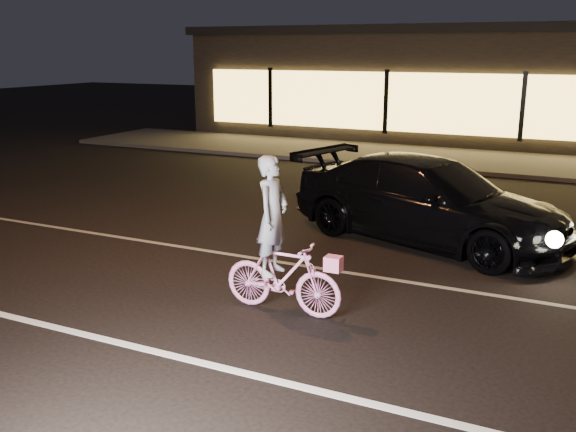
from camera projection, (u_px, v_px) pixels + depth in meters
The scene contains 7 objects.
ground at pixel (376, 336), 7.82m from camera, with size 90.00×90.00×0.00m, color black.
lane_stripe_near at pixel (331, 394), 6.51m from camera, with size 60.00×0.12×0.01m, color silver.
lane_stripe_far at pixel (418, 283), 9.56m from camera, with size 60.00×0.10×0.01m, color gray.
sidewalk at pixel (511, 164), 19.15m from camera, with size 30.00×4.00×0.12m, color #383533.
storefront at pixel (536, 83), 23.83m from camera, with size 25.40×8.42×4.20m.
cyclist at pixel (280, 258), 8.38m from camera, with size 1.66×0.57×2.09m.
sedan at pixel (429, 201), 11.49m from camera, with size 5.59×3.55×1.51m.
Camera 1 is at (2.12, -6.95, 3.41)m, focal length 40.00 mm.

